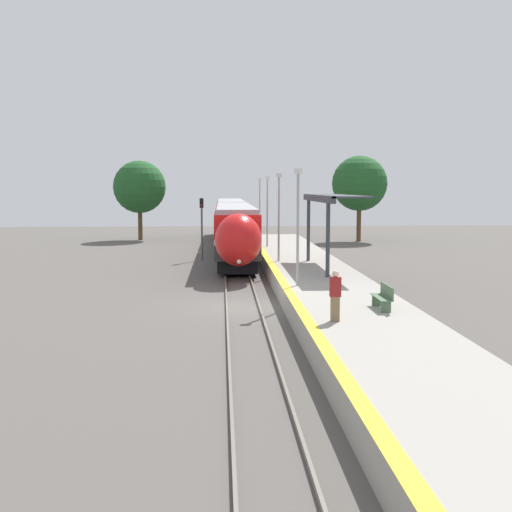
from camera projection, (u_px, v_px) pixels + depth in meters
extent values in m
plane|color=#56514C|center=(243.00, 308.00, 28.52)|extent=(120.00, 120.00, 0.00)
cube|color=slate|center=(227.00, 306.00, 28.48)|extent=(0.08, 90.00, 0.15)
cube|color=slate|center=(259.00, 306.00, 28.55)|extent=(0.08, 90.00, 0.15)
cube|color=black|center=(235.00, 253.00, 46.02)|extent=(2.41, 16.74, 0.84)
cube|color=#38383D|center=(235.00, 240.00, 45.93)|extent=(2.74, 18.20, 0.94)
cube|color=white|center=(235.00, 232.00, 45.86)|extent=(2.75, 18.20, 0.32)
cube|color=red|center=(235.00, 220.00, 45.77)|extent=(2.74, 18.20, 1.42)
cube|color=black|center=(235.00, 220.00, 45.78)|extent=(2.77, 16.74, 0.78)
cube|color=#9E9EA3|center=(235.00, 207.00, 45.68)|extent=(2.46, 18.20, 0.30)
cylinder|color=black|center=(225.00, 267.00, 39.31)|extent=(0.12, 0.89, 0.89)
cylinder|color=black|center=(249.00, 267.00, 39.39)|extent=(0.12, 0.89, 0.89)
cylinder|color=black|center=(225.00, 263.00, 41.50)|extent=(0.12, 0.89, 0.89)
cylinder|color=black|center=(247.00, 263.00, 41.57)|extent=(0.12, 0.89, 0.89)
cylinder|color=black|center=(224.00, 250.00, 50.52)|extent=(0.12, 0.89, 0.89)
cylinder|color=black|center=(243.00, 249.00, 50.59)|extent=(0.12, 0.89, 0.89)
cylinder|color=black|center=(224.00, 247.00, 52.70)|extent=(0.12, 0.89, 0.89)
cylinder|color=black|center=(242.00, 247.00, 52.78)|extent=(0.12, 0.89, 0.89)
ellipsoid|color=red|center=(238.00, 240.00, 35.79)|extent=(2.63, 3.06, 2.95)
ellipsoid|color=black|center=(238.00, 232.00, 35.36)|extent=(1.92, 1.78, 1.50)
sphere|color=#F9F4CC|center=(239.00, 262.00, 34.77)|extent=(0.24, 0.24, 0.24)
cube|color=black|center=(231.00, 234.00, 64.89)|extent=(2.41, 16.74, 0.84)
cube|color=#38383D|center=(231.00, 225.00, 64.79)|extent=(2.74, 18.20, 0.94)
cube|color=white|center=(231.00, 219.00, 64.73)|extent=(2.75, 18.20, 0.32)
cube|color=red|center=(231.00, 210.00, 64.63)|extent=(2.74, 18.20, 1.42)
cube|color=black|center=(231.00, 211.00, 64.64)|extent=(2.77, 16.74, 0.78)
cube|color=#9E9EA3|center=(231.00, 202.00, 64.54)|extent=(2.46, 18.20, 0.30)
cylinder|color=black|center=(224.00, 241.00, 58.18)|extent=(0.12, 0.89, 0.89)
cylinder|color=black|center=(240.00, 241.00, 58.25)|extent=(0.12, 0.89, 0.89)
cylinder|color=black|center=(224.00, 239.00, 60.36)|extent=(0.12, 0.89, 0.89)
cylinder|color=black|center=(239.00, 239.00, 60.44)|extent=(0.12, 0.89, 0.89)
cylinder|color=black|center=(224.00, 233.00, 69.38)|extent=(0.12, 0.89, 0.89)
cylinder|color=black|center=(237.00, 233.00, 69.46)|extent=(0.12, 0.89, 0.89)
cylinder|color=black|center=(224.00, 231.00, 71.56)|extent=(0.12, 0.89, 0.89)
cylinder|color=black|center=(236.00, 231.00, 71.64)|extent=(0.12, 0.89, 0.89)
cube|color=#9E998E|center=(332.00, 297.00, 28.69)|extent=(4.53, 64.00, 0.92)
cube|color=yellow|center=(286.00, 287.00, 28.53)|extent=(0.40, 64.00, 0.01)
cube|color=#4C6B4C|center=(386.00, 307.00, 22.63)|extent=(0.36, 0.06, 0.42)
cube|color=#4C6B4C|center=(377.00, 300.00, 23.93)|extent=(0.36, 0.06, 0.42)
cube|color=#4C6B4C|center=(381.00, 297.00, 23.26)|extent=(0.44, 1.75, 0.03)
cube|color=#4C6B4C|center=(387.00, 291.00, 23.24)|extent=(0.04, 1.75, 0.44)
cube|color=#7F6647|center=(335.00, 309.00, 21.16)|extent=(0.28, 0.20, 0.82)
cube|color=maroon|center=(335.00, 287.00, 21.08)|extent=(0.36, 0.22, 0.65)
sphere|color=beige|center=(336.00, 274.00, 21.03)|extent=(0.22, 0.22, 0.22)
cylinder|color=#59595E|center=(202.00, 234.00, 46.88)|extent=(0.14, 0.14, 3.84)
cube|color=black|center=(202.00, 203.00, 46.63)|extent=(0.28, 0.20, 0.70)
sphere|color=black|center=(201.00, 201.00, 46.51)|extent=(0.14, 0.14, 0.14)
sphere|color=red|center=(202.00, 205.00, 46.54)|extent=(0.14, 0.14, 0.14)
cylinder|color=#9E9EA3|center=(298.00, 230.00, 28.68)|extent=(0.12, 0.12, 4.99)
cube|color=silver|center=(298.00, 171.00, 28.40)|extent=(0.36, 0.20, 0.24)
cylinder|color=#9E9EA3|center=(279.00, 219.00, 38.19)|extent=(0.12, 0.12, 4.99)
cube|color=silver|center=(279.00, 175.00, 37.91)|extent=(0.36, 0.20, 0.24)
cylinder|color=#9E9EA3|center=(267.00, 213.00, 47.70)|extent=(0.12, 0.12, 4.99)
cube|color=silver|center=(267.00, 178.00, 47.42)|extent=(0.36, 0.20, 0.24)
cylinder|color=#9E9EA3|center=(260.00, 209.00, 57.21)|extent=(0.12, 0.12, 4.99)
cube|color=silver|center=(260.00, 179.00, 56.93)|extent=(0.36, 0.20, 0.24)
cylinder|color=#333842|center=(328.00, 240.00, 31.39)|extent=(0.20, 0.20, 3.72)
cylinder|color=#333842|center=(308.00, 230.00, 38.40)|extent=(0.20, 0.20, 3.72)
cube|color=#333842|center=(318.00, 198.00, 34.68)|extent=(0.24, 10.06, 0.36)
cube|color=#333842|center=(334.00, 196.00, 34.72)|extent=(2.00, 10.06, 0.10)
cylinder|color=brown|center=(140.00, 224.00, 64.89)|extent=(0.44, 0.44, 3.26)
sphere|color=#1E5123|center=(140.00, 187.00, 64.49)|extent=(5.27, 5.27, 5.27)
cylinder|color=brown|center=(359.00, 223.00, 63.29)|extent=(0.44, 0.44, 3.55)
sphere|color=#1E5123|center=(359.00, 183.00, 62.87)|extent=(5.41, 5.41, 5.41)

